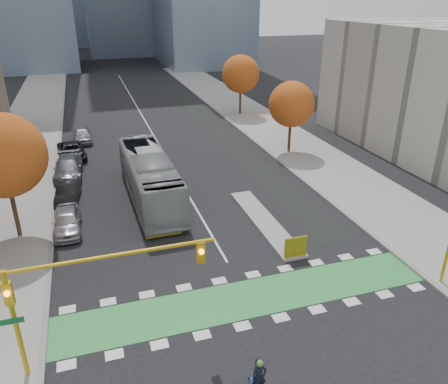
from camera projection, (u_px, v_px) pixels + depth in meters
ground at (259, 317)px, 21.48m from camera, size 300.00×300.00×0.00m
sidewalk_west at (10, 191)px, 35.09m from camera, size 7.00×120.00×0.15m
sidewalk_east at (311, 157)px, 42.54m from camera, size 7.00×120.00×0.15m
curb_west at (56, 186)px, 36.06m from camera, size 0.30×120.00×0.16m
curb_east at (278, 160)px, 41.58m from camera, size 0.30×120.00×0.16m
bike_crossing at (248, 298)px, 22.78m from camera, size 20.00×3.00×0.01m
centre_line at (143, 118)px, 56.22m from camera, size 0.15×70.00×0.01m
bike_lane_paint at (222, 134)px, 49.60m from camera, size 2.50×50.00×0.01m
median_island at (264, 221)px, 30.37m from camera, size 1.60×10.00×0.16m
hazard_board at (296, 247)px, 25.90m from camera, size 1.40×0.12×1.30m
tree_west at (3, 156)px, 26.28m from camera, size 5.20×5.20×8.22m
tree_east_near at (292, 104)px, 41.89m from camera, size 4.40×4.40×7.08m
tree_east_far at (241, 74)px, 55.77m from camera, size 4.80×4.80×7.65m
traffic_signal_west at (80, 285)px, 17.19m from camera, size 8.53×0.56×5.20m
bus at (150, 177)px, 33.17m from camera, size 3.35×13.13×3.64m
parked_car_a at (67, 221)px, 28.99m from camera, size 1.81×4.45×1.51m
parked_car_b at (68, 192)px, 33.35m from camera, size 2.01×4.42×1.41m
parked_car_c at (68, 168)px, 37.65m from camera, size 2.54×5.73×1.64m
parked_car_d at (72, 151)px, 42.11m from camera, size 2.95×5.41×1.44m
parked_car_e at (82, 135)px, 46.85m from camera, size 2.02×4.60×1.54m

